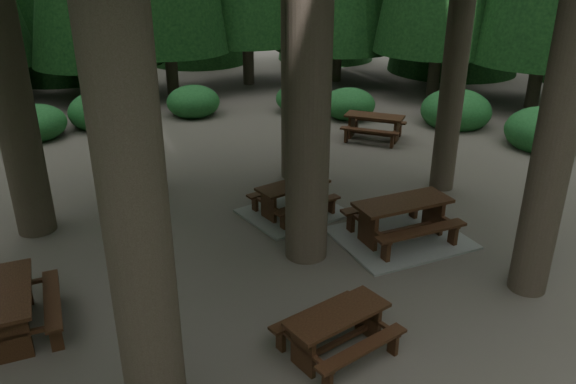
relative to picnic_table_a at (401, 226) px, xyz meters
name	(u,v)px	position (x,y,z in m)	size (l,w,h in m)	color
ground	(273,267)	(-2.92, 0.00, -0.32)	(80.00, 80.00, 0.00)	#4C473E
picnic_table_a	(401,226)	(0.00, 0.00, 0.00)	(2.67, 2.22, 0.89)	gray
picnic_table_b	(10,304)	(-7.51, -0.25, 0.21)	(1.49, 1.85, 0.80)	black
picnic_table_c	(293,204)	(-1.60, 2.05, -0.07)	(2.54, 2.25, 0.74)	gray
picnic_table_d	(374,123)	(3.02, 6.13, 0.21)	(2.36, 2.36, 0.80)	black
picnic_table_e	(337,326)	(-2.95, -2.71, 0.15)	(1.92, 1.69, 0.71)	black
shrub_ring	(291,226)	(-2.22, 0.75, 0.08)	(23.86, 24.64, 1.49)	#1F5B29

